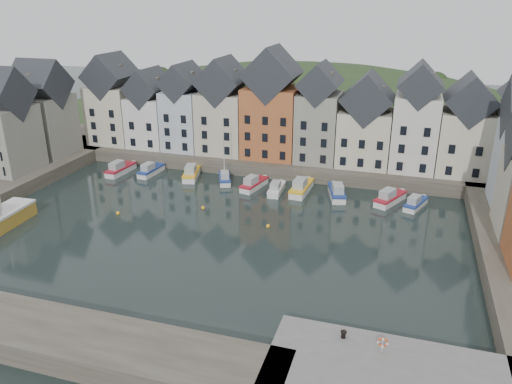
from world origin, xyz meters
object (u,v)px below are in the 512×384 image
at_px(boat_d, 225,178).
at_px(mooring_bollard, 343,334).
at_px(life_ring_post, 383,343).
at_px(boat_a, 120,169).

height_order(boat_d, mooring_bollard, boat_d).
bearing_deg(life_ring_post, boat_a, 141.36).
relative_size(boat_a, mooring_bollard, 11.40).
height_order(boat_a, boat_d, boat_d).
relative_size(boat_d, mooring_bollard, 18.28).
relative_size(mooring_bollard, life_ring_post, 0.43).
distance_m(boat_a, life_ring_post, 55.84).
xyz_separation_m(boat_d, mooring_bollard, (22.99, -35.15, 1.64)).
bearing_deg(boat_d, life_ring_post, -77.02).
relative_size(boat_d, life_ring_post, 7.88).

